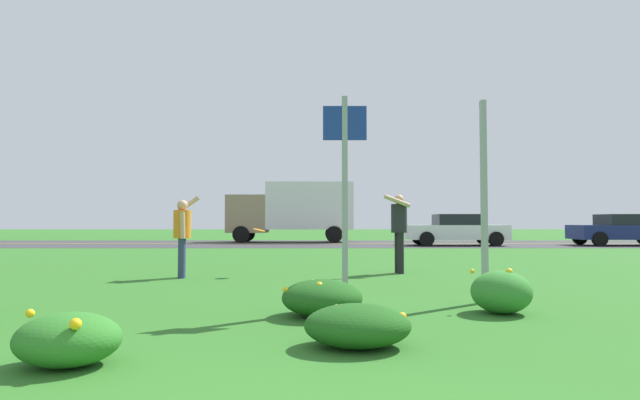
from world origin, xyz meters
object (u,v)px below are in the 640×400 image
at_px(person_thrower_orange_shirt, 181,231).
at_px(car_white_center_left, 455,230).
at_px(sign_post_near_path, 343,180).
at_px(box_truck_tan, 292,209).
at_px(car_navy_leftmost, 621,230).
at_px(frisbee_orange, 258,230).
at_px(person_catcher_dark_shirt, 397,226).
at_px(sign_post_by_roadside, 483,201).

xyz_separation_m(person_thrower_orange_shirt, car_white_center_left, (9.07, 13.75, -0.18)).
bearing_deg(sign_post_near_path, car_white_center_left, 70.88).
bearing_deg(box_truck_tan, car_navy_leftmost, -14.35).
relative_size(frisbee_orange, box_truck_tan, 0.04).
relative_size(person_catcher_dark_shirt, frisbee_orange, 6.86).
distance_m(person_thrower_orange_shirt, car_navy_leftmost, 21.72).
relative_size(sign_post_near_path, box_truck_tan, 0.41).
bearing_deg(person_catcher_dark_shirt, car_white_center_left, 70.16).
bearing_deg(car_white_center_left, person_catcher_dark_shirt, -109.84).
bearing_deg(sign_post_near_path, car_navy_leftmost, 51.61).
relative_size(person_thrower_orange_shirt, box_truck_tan, 0.24).
distance_m(person_thrower_orange_shirt, box_truck_tan, 17.80).
bearing_deg(box_truck_tan, car_white_center_left, -27.02).
bearing_deg(car_navy_leftmost, car_white_center_left, 180.00).
xyz_separation_m(frisbee_orange, car_white_center_left, (7.59, 13.39, -0.19)).
bearing_deg(person_thrower_orange_shirt, box_truck_tan, 85.90).
bearing_deg(person_catcher_dark_shirt, frisbee_orange, -170.13).
height_order(car_navy_leftmost, box_truck_tan, box_truck_tan).
height_order(sign_post_near_path, sign_post_by_roadside, sign_post_by_roadside).
height_order(person_catcher_dark_shirt, car_white_center_left, person_catcher_dark_shirt).
bearing_deg(person_thrower_orange_shirt, sign_post_near_path, -49.95).
bearing_deg(person_thrower_orange_shirt, sign_post_by_roadside, -32.00).
bearing_deg(sign_post_by_roadside, car_white_center_left, 76.41).
relative_size(sign_post_by_roadside, car_white_center_left, 0.62).
distance_m(sign_post_near_path, person_catcher_dark_shirt, 4.75).
height_order(frisbee_orange, car_navy_leftmost, car_navy_leftmost).
distance_m(sign_post_near_path, car_white_center_left, 18.41).
bearing_deg(box_truck_tan, frisbee_orange, -89.32).
bearing_deg(frisbee_orange, person_thrower_orange_shirt, -166.25).
bearing_deg(box_truck_tan, person_catcher_dark_shirt, -79.41).
height_order(person_catcher_dark_shirt, car_navy_leftmost, person_catcher_dark_shirt).
height_order(sign_post_by_roadside, person_catcher_dark_shirt, sign_post_by_roadside).
height_order(person_thrower_orange_shirt, car_navy_leftmost, person_thrower_orange_shirt).
distance_m(car_white_center_left, box_truck_tan, 8.82).
bearing_deg(car_navy_leftmost, sign_post_near_path, -128.39).
relative_size(car_navy_leftmost, box_truck_tan, 0.67).
distance_m(car_navy_leftmost, box_truck_tan, 16.07).
distance_m(frisbee_orange, car_navy_leftmost, 20.36).
bearing_deg(person_catcher_dark_shirt, car_navy_leftmost, 46.11).
bearing_deg(sign_post_by_roadside, frisbee_orange, 135.28).
bearing_deg(car_white_center_left, frisbee_orange, -119.55).
distance_m(person_thrower_orange_shirt, person_catcher_dark_shirt, 4.51).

